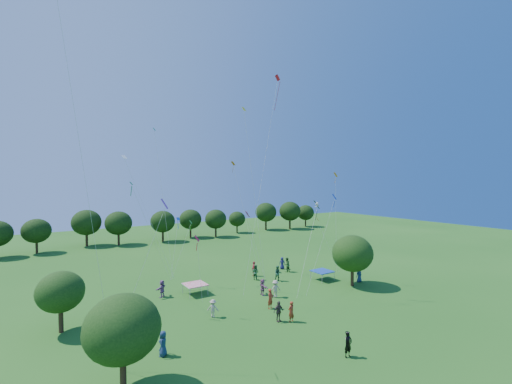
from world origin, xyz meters
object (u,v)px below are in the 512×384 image
object	(u,v)px
near_tree_west	(123,329)
pirate_kite	(317,206)
near_tree_north	(60,292)
tent_red_stripe	(195,284)
near_tree_east	(352,253)
red_high_kite	(272,118)
man_in_black	(348,344)
tent_blue	(322,271)

from	to	relation	value
near_tree_west	pirate_kite	distance (m)	26.86
near_tree_north	tent_red_stripe	size ratio (longest dim) A/B	2.21
near_tree_east	red_high_kite	bearing A→B (deg)	166.54
near_tree_east	pirate_kite	distance (m)	6.81
red_high_kite	tent_red_stripe	bearing A→B (deg)	143.97
tent_red_stripe	man_in_black	distance (m)	18.10
tent_blue	near_tree_east	bearing A→B (deg)	-70.35
tent_red_stripe	tent_blue	xyz separation A→B (m)	(14.96, -3.53, 0.00)
tent_red_stripe	tent_blue	world-z (taller)	same
near_tree_west	near_tree_north	size ratio (longest dim) A/B	1.14
near_tree_east	tent_red_stripe	size ratio (longest dim) A/B	2.63
tent_red_stripe	red_high_kite	size ratio (longest dim) A/B	0.10
pirate_kite	tent_blue	bearing A→B (deg)	-26.89
near_tree_east	tent_blue	bearing A→B (deg)	109.65
pirate_kite	red_high_kite	size ratio (longest dim) A/B	0.42
near_tree_east	tent_blue	distance (m)	4.61
near_tree_west	tent_red_stripe	distance (m)	16.83
near_tree_north	near_tree_west	bearing A→B (deg)	-76.82
tent_red_stripe	tent_blue	distance (m)	15.37
near_tree_west	near_tree_east	size ratio (longest dim) A/B	0.96
tent_red_stripe	red_high_kite	xyz separation A→B (m)	(6.52, -4.74, 17.38)
tent_red_stripe	pirate_kite	distance (m)	16.64
pirate_kite	near_tree_north	bearing A→B (deg)	178.90
red_high_kite	pirate_kite	bearing A→B (deg)	11.33
near_tree_north	man_in_black	size ratio (longest dim) A/B	2.76
near_tree_west	pirate_kite	xyz separation A→B (m)	(24.32, 10.08, 5.35)
near_tree_north	tent_blue	world-z (taller)	near_tree_north
near_tree_north	near_tree_east	distance (m)	29.07
tent_blue	red_high_kite	distance (m)	19.36
near_tree_west	red_high_kite	bearing A→B (deg)	27.26
near_tree_north	man_in_black	bearing A→B (deg)	-42.97
tent_red_stripe	pirate_kite	bearing A→B (deg)	-12.57
tent_blue	pirate_kite	xyz separation A→B (m)	(-0.67, 0.34, 7.92)
near_tree_north	red_high_kite	xyz separation A→B (m)	(19.03, -2.07, 15.18)
tent_blue	man_in_black	world-z (taller)	man_in_black
near_tree_west	near_tree_north	world-z (taller)	near_tree_west
man_in_black	red_high_kite	xyz separation A→B (m)	(2.87, 12.98, 17.53)
tent_blue	near_tree_north	bearing A→B (deg)	178.22
near_tree_east	tent_red_stripe	distance (m)	17.89
pirate_kite	red_high_kite	bearing A→B (deg)	-168.67
red_high_kite	near_tree_west	bearing A→B (deg)	-152.74
man_in_black	pirate_kite	world-z (taller)	pirate_kite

